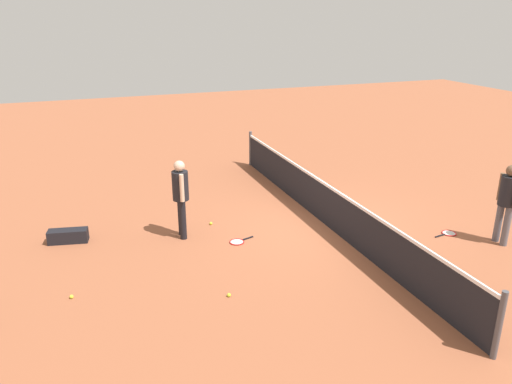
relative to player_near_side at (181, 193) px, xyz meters
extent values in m
plane|color=#9E5638|center=(0.48, 3.19, -1.01)|extent=(40.00, 40.00, 0.00)
cylinder|color=#4C4C51|center=(-4.52, 3.19, -0.47)|extent=(0.09, 0.09, 1.07)
cylinder|color=#4C4C51|center=(5.48, 3.19, -0.47)|extent=(0.09, 0.09, 1.07)
cube|color=black|center=(0.48, 3.19, -0.55)|extent=(10.00, 0.02, 0.91)
cube|color=white|center=(0.48, 3.19, -0.07)|extent=(10.00, 0.04, 0.06)
cylinder|color=black|center=(-0.11, 0.01, -0.58)|extent=(0.15, 0.15, 0.85)
cylinder|color=black|center=(0.11, -0.01, -0.58)|extent=(0.15, 0.15, 0.85)
cylinder|color=black|center=(0.00, 0.00, 0.15)|extent=(0.36, 0.36, 0.62)
cylinder|color=beige|center=(-0.21, 0.01, 0.17)|extent=(0.10, 0.10, 0.58)
cylinder|color=beige|center=(0.21, -0.01, 0.17)|extent=(0.10, 0.10, 0.58)
sphere|color=beige|center=(0.00, 0.00, 0.58)|extent=(0.24, 0.24, 0.23)
cylinder|color=#595960|center=(2.74, 6.14, -0.58)|extent=(0.15, 0.15, 0.85)
cylinder|color=#595960|center=(2.52, 6.15, -0.58)|extent=(0.15, 0.15, 0.85)
cylinder|color=black|center=(2.63, 6.15, 0.15)|extent=(0.36, 0.36, 0.62)
cylinder|color=brown|center=(2.42, 6.16, 0.17)|extent=(0.09, 0.09, 0.58)
sphere|color=brown|center=(2.63, 6.15, 0.58)|extent=(0.24, 0.24, 0.23)
torus|color=red|center=(0.69, 0.99, -1.00)|extent=(0.39, 0.39, 0.02)
cylinder|color=silver|center=(0.69, 0.99, -1.00)|extent=(0.33, 0.33, 0.00)
cylinder|color=black|center=(0.60, 1.27, -0.99)|extent=(0.11, 0.28, 0.03)
torus|color=red|center=(1.89, 5.48, -1.00)|extent=(0.36, 0.36, 0.02)
cylinder|color=silver|center=(1.89, 5.48, -1.00)|extent=(0.31, 0.31, 0.00)
cylinder|color=black|center=(1.93, 5.20, -0.99)|extent=(0.08, 0.28, 0.03)
sphere|color=#C6E033|center=(1.78, -2.31, -0.98)|extent=(0.07, 0.07, 0.07)
sphere|color=#C6E033|center=(-0.40, 0.74, -0.98)|extent=(0.07, 0.07, 0.07)
sphere|color=#C6E033|center=(2.66, 0.20, -0.98)|extent=(0.07, 0.07, 0.07)
cube|color=black|center=(-0.57, -2.32, -0.87)|extent=(0.43, 0.84, 0.28)
cylinder|color=black|center=(-0.63, -2.66, -0.87)|extent=(0.28, 0.15, 0.27)
camera|label=1|loc=(9.76, -1.96, 3.57)|focal=35.16mm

